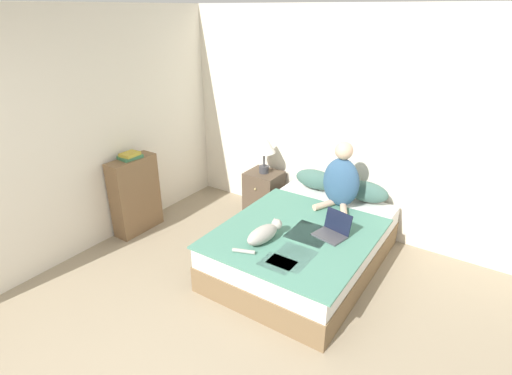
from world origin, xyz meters
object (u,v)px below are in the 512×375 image
bed (304,245)px  pillow_near (316,179)px  person_sitting (341,180)px  table_lamp (264,145)px  laptop_open (333,231)px  bookshelf (135,195)px  nightstand (264,193)px  pillow_far (366,192)px  book_stack_top (130,156)px  cat_tabby (264,234)px

bed → pillow_near: bearing=109.9°
person_sitting → table_lamp: size_ratio=1.42×
pillow_near → laptop_open: 1.10m
person_sitting → bookshelf: size_ratio=0.80×
person_sitting → table_lamp: person_sitting is taller
table_lamp → nightstand: bearing=120.0°
bed → pillow_far: bearing=70.1°
pillow_near → book_stack_top: size_ratio=2.01×
laptop_open → nightstand: bearing=160.8°
pillow_near → bookshelf: 2.17m
bookshelf → pillow_near: bearing=37.1°
bed → bookshelf: size_ratio=2.13×
laptop_open → table_lamp: 1.61m
nightstand → cat_tabby: bearing=-57.3°
person_sitting → book_stack_top: (-2.15, -1.03, 0.16)m
cat_tabby → table_lamp: 1.57m
laptop_open → book_stack_top: (-2.35, -0.40, 0.41)m
pillow_far → cat_tabby: 1.44m
laptop_open → pillow_far: bearing=103.1°
pillow_far → table_lamp: table_lamp is taller
pillow_near → pillow_far: (0.62, 0.00, 0.00)m
person_sitting → cat_tabby: bearing=-104.9°
laptop_open → nightstand: laptop_open is taller
laptop_open → cat_tabby: bearing=-124.1°
nightstand → bookshelf: size_ratio=0.62×
table_lamp → bookshelf: (-1.03, -1.23, -0.48)m
person_sitting → book_stack_top: 2.39m
pillow_far → book_stack_top: book_stack_top is taller
bed → table_lamp: size_ratio=3.81×
pillow_far → cat_tabby: pillow_far is taller
nightstand → bookshelf: 1.62m
cat_tabby → pillow_far: bearing=-10.6°
bed → book_stack_top: size_ratio=7.68×
pillow_near → pillow_far: size_ratio=1.00×
bookshelf → bed: bearing=12.3°
cat_tabby → laptop_open: (0.49, 0.46, -0.03)m
table_lamp → book_stack_top: table_lamp is taller
person_sitting → table_lamp: (-1.12, 0.20, 0.14)m
pillow_near → pillow_far: bearing=0.0°
bed → pillow_near: 0.99m
pillow_near → person_sitting: 0.54m
bed → table_lamp: 1.45m
nightstand → person_sitting: bearing=-10.1°
pillow_far → table_lamp: size_ratio=0.99×
nightstand → book_stack_top: bearing=-130.0°
book_stack_top → pillow_near: bearing=37.0°
pillow_far → cat_tabby: size_ratio=0.93×
person_sitting → nightstand: (-1.12, 0.20, -0.52)m
bed → bookshelf: bookshelf is taller
table_lamp → bookshelf: 1.67m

